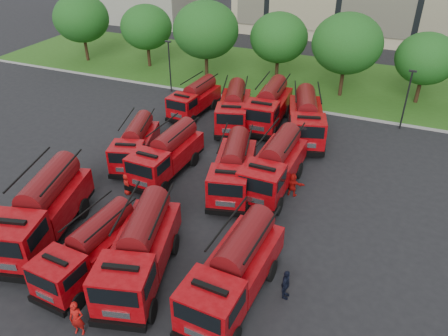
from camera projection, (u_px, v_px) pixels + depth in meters
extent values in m
plane|color=black|center=(180.00, 208.00, 27.51)|extent=(140.00, 140.00, 0.00)
cube|color=#274F15|center=(290.00, 76.00, 47.93)|extent=(70.00, 16.00, 0.12)
cube|color=gray|center=(267.00, 103.00, 41.55)|extent=(70.00, 0.30, 0.14)
cylinder|color=#382314|center=(87.00, 50.00, 52.02)|extent=(0.36, 0.36, 2.62)
ellipsoid|color=#1B4D16|center=(81.00, 18.00, 50.08)|extent=(6.30, 6.30, 5.36)
cylinder|color=#382314|center=(149.00, 57.00, 50.24)|extent=(0.36, 0.36, 2.38)
ellipsoid|color=#1B4D16|center=(146.00, 27.00, 48.48)|extent=(5.71, 5.71, 4.86)
cylinder|color=#382314|center=(207.00, 68.00, 46.32)|extent=(0.36, 0.36, 2.80)
ellipsoid|color=#1B4D16|center=(206.00, 30.00, 44.25)|extent=(6.72, 6.72, 5.71)
cylinder|color=#382314|center=(277.00, 71.00, 46.08)|extent=(0.36, 0.36, 2.45)
ellipsoid|color=#1B4D16|center=(279.00, 37.00, 44.26)|extent=(5.88, 5.88, 5.00)
cylinder|color=#382314|center=(341.00, 83.00, 42.52)|extent=(0.36, 0.36, 2.73)
ellipsoid|color=#1B4D16|center=(347.00, 43.00, 40.50)|extent=(6.55, 6.55, 5.57)
cylinder|color=#382314|center=(418.00, 92.00, 41.13)|extent=(0.36, 0.36, 2.27)
ellipsoid|color=#1B4D16|center=(426.00, 59.00, 39.44)|extent=(5.46, 5.46, 4.64)
cylinder|color=black|center=(170.00, 67.00, 43.02)|extent=(0.14, 0.14, 5.00)
cube|color=black|center=(168.00, 42.00, 41.69)|extent=(0.60, 0.25, 0.12)
cylinder|color=black|center=(406.00, 101.00, 35.79)|extent=(0.14, 0.14, 5.00)
cube|color=black|center=(413.00, 71.00, 34.45)|extent=(0.60, 0.25, 0.12)
cube|color=black|center=(46.00, 226.00, 24.85)|extent=(4.46, 8.22, 0.34)
cube|color=black|center=(7.00, 277.00, 21.53)|extent=(2.78, 0.97, 0.39)
cube|color=maroon|center=(15.00, 240.00, 21.93)|extent=(3.27, 3.07, 2.18)
cube|color=maroon|center=(53.00, 200.00, 25.42)|extent=(3.94, 5.67, 1.45)
cylinder|color=#590B0E|center=(49.00, 184.00, 24.80)|extent=(2.80, 4.97, 1.68)
cylinder|color=black|center=(42.00, 266.00, 22.30)|extent=(0.69, 1.29, 1.23)
cylinder|color=black|center=(43.00, 205.00, 26.76)|extent=(0.69, 1.29, 1.23)
cylinder|color=black|center=(82.00, 208.00, 26.45)|extent=(0.69, 1.29, 1.23)
cube|color=black|center=(93.00, 262.00, 22.57)|extent=(2.47, 6.37, 0.27)
cube|color=black|center=(47.00, 306.00, 20.18)|extent=(2.24, 0.37, 0.31)
cube|color=maroon|center=(59.00, 275.00, 20.42)|extent=(2.32, 2.11, 1.74)
cube|color=black|center=(41.00, 283.00, 19.44)|extent=(1.87, 0.17, 0.76)
cube|color=maroon|center=(104.00, 240.00, 22.95)|extent=(2.46, 4.25, 1.16)
cylinder|color=#590B0E|center=(101.00, 226.00, 22.45)|extent=(1.59, 3.83, 1.34)
cylinder|color=black|center=(45.00, 287.00, 21.24)|extent=(0.38, 1.00, 0.98)
cylinder|color=black|center=(77.00, 301.00, 20.46)|extent=(0.38, 1.00, 0.98)
cylinder|color=black|center=(99.00, 239.00, 24.24)|extent=(0.38, 1.00, 0.98)
cylinder|color=black|center=(129.00, 250.00, 23.45)|extent=(0.38, 1.00, 0.98)
cube|color=black|center=(142.00, 265.00, 22.24)|extent=(4.17, 7.62, 0.31)
cube|color=black|center=(118.00, 325.00, 19.16)|extent=(2.57, 0.92, 0.36)
cube|color=maroon|center=(123.00, 285.00, 19.53)|extent=(3.04, 2.86, 2.02)
cube|color=black|center=(113.00, 298.00, 18.30)|extent=(2.12, 0.61, 0.88)
cube|color=maroon|center=(147.00, 238.00, 22.77)|extent=(3.68, 5.26, 1.35)
cylinder|color=#590B0E|center=(145.00, 221.00, 22.19)|extent=(2.62, 4.61, 1.55)
cylinder|color=black|center=(100.00, 305.00, 20.15)|extent=(0.64, 1.19, 1.14)
cylinder|color=black|center=(151.00, 311.00, 19.88)|extent=(0.64, 1.19, 1.14)
cylinder|color=black|center=(131.00, 241.00, 24.00)|extent=(0.64, 1.19, 1.14)
cylinder|color=black|center=(174.00, 244.00, 23.73)|extent=(0.64, 1.19, 1.14)
cube|color=black|center=(234.00, 286.00, 21.05)|extent=(2.78, 7.31, 0.31)
cube|color=maroon|center=(210.00, 306.00, 18.56)|extent=(2.64, 2.40, 2.00)
cube|color=black|center=(197.00, 318.00, 17.44)|extent=(2.16, 0.18, 0.87)
cube|color=maroon|center=(244.00, 258.00, 21.49)|extent=(2.79, 4.86, 1.33)
cylinder|color=#590B0E|center=(245.00, 242.00, 20.92)|extent=(1.79, 4.39, 1.54)
cylinder|color=black|center=(185.00, 319.00, 19.51)|extent=(0.42, 1.15, 1.13)
cylinder|color=black|center=(229.00, 256.00, 22.97)|extent=(0.42, 1.15, 1.13)
cylinder|color=black|center=(271.00, 270.00, 22.08)|extent=(0.42, 1.15, 1.13)
cube|color=black|center=(137.00, 154.00, 32.23)|extent=(3.71, 6.48, 0.26)
cube|color=black|center=(124.00, 177.00, 29.61)|extent=(2.17, 0.84, 0.31)
cube|color=maroon|center=(127.00, 156.00, 29.92)|extent=(2.62, 2.47, 1.72)
cube|color=black|center=(122.00, 159.00, 28.88)|extent=(1.78, 0.57, 0.75)
cube|color=maroon|center=(139.00, 139.00, 32.69)|extent=(3.23, 4.50, 1.14)
cylinder|color=#590B0E|center=(138.00, 128.00, 32.20)|extent=(2.33, 3.92, 1.32)
cylinder|color=black|center=(114.00, 170.00, 30.43)|extent=(0.57, 1.02, 0.97)
cylinder|color=black|center=(142.00, 172.00, 30.25)|extent=(0.57, 1.02, 0.97)
cylinder|color=black|center=(130.00, 144.00, 33.71)|extent=(0.57, 1.02, 0.97)
cylinder|color=black|center=(155.00, 145.00, 33.53)|extent=(0.57, 1.02, 0.97)
cube|color=black|center=(168.00, 166.00, 30.68)|extent=(2.47, 6.78, 0.29)
cube|color=black|center=(141.00, 191.00, 28.08)|extent=(2.40, 0.33, 0.34)
cube|color=maroon|center=(149.00, 168.00, 28.35)|extent=(2.43, 2.20, 1.87)
cube|color=black|center=(138.00, 170.00, 27.29)|extent=(2.01, 0.13, 0.81)
cube|color=maroon|center=(175.00, 150.00, 31.10)|extent=(2.52, 4.49, 1.24)
cylinder|color=#590B0E|center=(174.00, 137.00, 30.57)|extent=(1.59, 4.07, 1.44)
cylinder|color=black|center=(135.00, 181.00, 29.21)|extent=(0.38, 1.07, 1.05)
cylinder|color=black|center=(163.00, 189.00, 28.41)|extent=(0.38, 1.07, 1.05)
cylinder|color=black|center=(167.00, 153.00, 32.46)|extent=(0.38, 1.07, 1.05)
cylinder|color=black|center=(194.00, 159.00, 31.67)|extent=(0.38, 1.07, 1.05)
cube|color=black|center=(233.00, 181.00, 29.03)|extent=(3.81, 7.17, 0.29)
cube|color=black|center=(225.00, 213.00, 26.13)|extent=(2.43, 0.82, 0.34)
cube|color=maroon|center=(228.00, 186.00, 26.48)|extent=(2.84, 2.66, 1.90)
cube|color=black|center=(225.00, 190.00, 25.33)|extent=(2.00, 0.54, 0.83)
cube|color=maroon|center=(235.00, 162.00, 29.52)|extent=(3.39, 4.93, 1.27)
cylinder|color=#590B0E|center=(236.00, 149.00, 28.98)|extent=(2.40, 4.33, 1.46)
cylinder|color=black|center=(210.00, 202.00, 27.09)|extent=(0.59, 1.12, 1.07)
cylinder|color=black|center=(245.00, 206.00, 26.79)|extent=(0.59, 1.12, 1.07)
cylinder|color=black|center=(221.00, 167.00, 30.71)|extent=(0.59, 1.12, 1.07)
cylinder|color=black|center=(252.00, 170.00, 30.41)|extent=(0.59, 1.12, 1.07)
cube|color=black|center=(273.00, 178.00, 29.18)|extent=(2.58, 7.32, 0.31)
cube|color=black|center=(254.00, 209.00, 26.34)|extent=(2.60, 0.33, 0.36)
cube|color=maroon|center=(261.00, 183.00, 26.63)|extent=(2.60, 2.35, 2.02)
cube|color=black|center=(255.00, 186.00, 25.49)|extent=(2.18, 0.11, 0.88)
cube|color=maroon|center=(280.00, 160.00, 29.63)|extent=(2.67, 4.84, 1.35)
cylinder|color=#590B0E|center=(281.00, 146.00, 29.05)|extent=(1.67, 4.39, 1.55)
cylinder|color=black|center=(242.00, 197.00, 27.55)|extent=(0.39, 1.15, 1.14)
cylinder|color=black|center=(278.00, 206.00, 26.72)|extent=(0.39, 1.15, 1.14)
cylinder|color=black|center=(266.00, 163.00, 31.10)|extent=(0.39, 1.15, 1.14)
cylinder|color=black|center=(298.00, 170.00, 30.26)|extent=(0.39, 1.15, 1.14)
cube|color=black|center=(195.00, 108.00, 39.41)|extent=(2.49, 6.32, 0.27)
cube|color=black|center=(177.00, 121.00, 37.05)|extent=(2.22, 0.38, 0.31)
cube|color=maroon|center=(182.00, 106.00, 37.28)|extent=(2.30, 2.10, 1.72)
cube|color=black|center=(176.00, 106.00, 36.31)|extent=(1.85, 0.18, 0.75)
cube|color=maroon|center=(200.00, 97.00, 39.78)|extent=(2.46, 4.22, 1.15)
cylinder|color=#590B0E|center=(200.00, 87.00, 39.29)|extent=(1.60, 3.80, 1.33)
cylinder|color=black|center=(172.00, 116.00, 38.10)|extent=(0.38, 0.99, 0.97)
cylinder|color=black|center=(192.00, 121.00, 37.31)|extent=(0.38, 0.99, 0.97)
cylinder|color=black|center=(194.00, 100.00, 41.06)|extent=(0.38, 0.99, 0.97)
cylinder|color=black|center=(213.00, 104.00, 40.27)|extent=(0.38, 0.99, 0.97)
cube|color=black|center=(234.00, 119.00, 37.26)|extent=(4.11, 7.26, 0.30)
cube|color=black|center=(230.00, 138.00, 34.32)|extent=(2.43, 0.93, 0.34)
cube|color=maroon|center=(231.00, 119.00, 34.67)|extent=(2.93, 2.76, 1.92)
cube|color=black|center=(230.00, 119.00, 33.51)|extent=(2.00, 0.63, 0.84)
cube|color=maroon|center=(235.00, 105.00, 37.76)|extent=(3.59, 5.03, 1.28)
cylinder|color=#590B0E|center=(235.00, 94.00, 37.22)|extent=(2.58, 4.39, 1.48)
cylinder|color=black|center=(217.00, 133.00, 35.25)|extent=(0.63, 1.14, 1.08)
cylinder|color=black|center=(245.00, 134.00, 35.03)|extent=(0.63, 1.14, 1.08)
cylinder|color=black|center=(223.00, 111.00, 38.92)|extent=(0.63, 1.14, 1.08)
cylinder|color=black|center=(248.00, 112.00, 38.70)|extent=(0.63, 1.14, 1.08)
cube|color=black|center=(268.00, 117.00, 37.52)|extent=(2.74, 7.36, 0.31)
cube|color=black|center=(256.00, 136.00, 34.60)|extent=(2.60, 0.39, 0.36)
cube|color=maroon|center=(261.00, 116.00, 34.92)|extent=(2.65, 2.40, 2.02)
cube|color=black|center=(257.00, 116.00, 33.74)|extent=(2.18, 0.16, 0.88)
cube|color=maroon|center=(272.00, 103.00, 38.00)|extent=(2.77, 4.89, 1.35)
cylinder|color=#590B0E|center=(273.00, 91.00, 37.43)|extent=(1.77, 4.43, 1.55)
cylinder|color=black|center=(246.00, 129.00, 35.76)|extent=(0.42, 1.16, 1.14)
cylinder|color=black|center=(274.00, 133.00, 35.07)|extent=(0.42, 1.16, 1.14)
cylinder|color=black|center=(261.00, 108.00, 39.42)|extent=(0.42, 1.16, 1.14)
cylinder|color=black|center=(287.00, 111.00, 38.73)|extent=(0.42, 1.16, 1.14)
cube|color=black|center=(305.00, 130.00, 35.31)|extent=(4.34, 7.78, 0.32)
cube|color=black|center=(306.00, 153.00, 32.16)|extent=(2.61, 0.97, 0.37)
cube|color=maroon|center=(307.00, 131.00, 32.54)|extent=(3.12, 2.94, 2.06)
cube|color=black|center=(309.00, 132.00, 31.29)|extent=(2.15, 0.65, 0.90)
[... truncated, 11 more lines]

